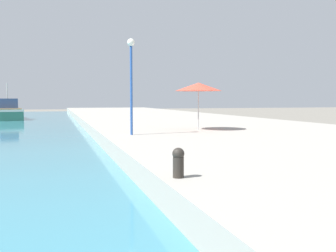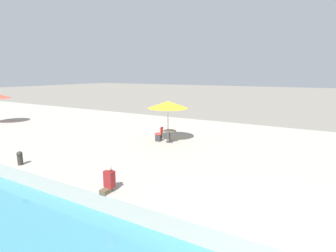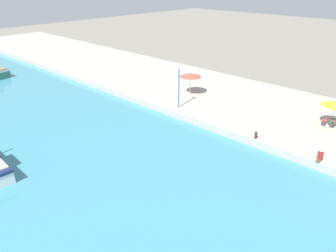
# 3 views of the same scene
# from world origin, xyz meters

# --- Properties ---
(cafe_umbrella_pink) EXTENTS (2.47, 2.47, 2.56)m
(cafe_umbrella_pink) POSITION_xyz_m (7.60, 7.60, 3.06)
(cafe_umbrella_pink) COLOR #B7B7B7
(cafe_umbrella_pink) RESTS_ON quay_promenade
(cafe_table) EXTENTS (0.80, 0.80, 0.74)m
(cafe_table) POSITION_xyz_m (7.53, 7.44, 1.25)
(cafe_table) COLOR #333338
(cafe_table) RESTS_ON quay_promenade
(cafe_chair_left) EXTENTS (0.46, 0.49, 0.91)m
(cafe_chair_left) POSITION_xyz_m (7.41, 8.15, 1.05)
(cafe_chair_left) COLOR #2D2D33
(cafe_chair_left) RESTS_ON quay_promenade
(person_at_quay) EXTENTS (0.54, 0.36, 0.99)m
(person_at_quay) POSITION_xyz_m (0.34, 5.90, 1.16)
(person_at_quay) COLOR brown
(person_at_quay) RESTS_ON quay_promenade
(mooring_bollard) EXTENTS (0.26, 0.26, 0.65)m
(mooring_bollard) POSITION_xyz_m (0.41, 11.48, 1.07)
(mooring_bollard) COLOR #2D2823
(mooring_bollard) RESTS_ON quay_promenade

